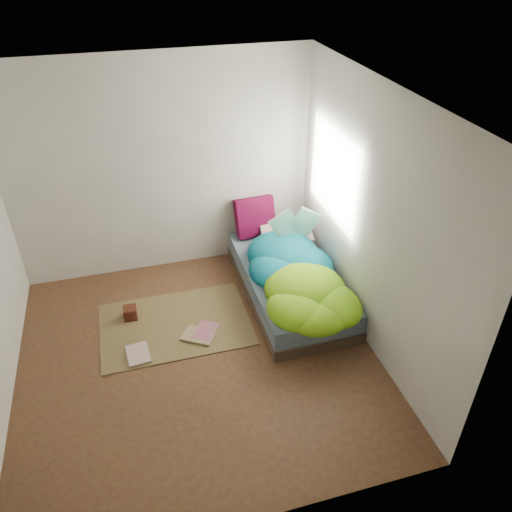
% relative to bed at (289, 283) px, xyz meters
% --- Properties ---
extents(ground, '(3.50, 3.50, 0.00)m').
position_rel_bed_xyz_m(ground, '(-1.22, -0.72, -0.17)').
color(ground, '#49291C').
rests_on(ground, ground).
extents(room_walls, '(3.54, 3.54, 2.62)m').
position_rel_bed_xyz_m(room_walls, '(-1.21, -0.71, 1.46)').
color(room_walls, '#B9B5B0').
rests_on(room_walls, ground).
extents(bed, '(1.00, 2.00, 0.34)m').
position_rel_bed_xyz_m(bed, '(0.00, 0.00, 0.00)').
color(bed, '#352A1D').
rests_on(bed, ground).
extents(duvet, '(0.96, 1.84, 0.34)m').
position_rel_bed_xyz_m(duvet, '(0.00, -0.22, 0.34)').
color(duvet, '#08537D').
rests_on(duvet, bed).
extents(rug, '(1.60, 1.10, 0.01)m').
position_rel_bed_xyz_m(rug, '(-1.37, -0.17, -0.16)').
color(rug, brown).
rests_on(rug, ground).
extents(pillow_floral, '(0.67, 0.46, 0.14)m').
position_rel_bed_xyz_m(pillow_floral, '(0.17, 0.63, 0.24)').
color(pillow_floral, beige).
rests_on(pillow_floral, bed).
extents(pillow_magenta, '(0.50, 0.19, 0.49)m').
position_rel_bed_xyz_m(pillow_magenta, '(-0.16, 0.90, 0.42)').
color(pillow_magenta, '#46041C').
rests_on(pillow_magenta, bed).
extents(open_book, '(0.50, 0.12, 0.30)m').
position_rel_bed_xyz_m(open_book, '(0.17, 0.36, 0.66)').
color(open_book, '#367F29').
rests_on(open_book, duvet).
extents(wooden_box, '(0.15, 0.15, 0.14)m').
position_rel_bed_xyz_m(wooden_box, '(-1.83, 0.06, -0.09)').
color(wooden_box, '#380E0C').
rests_on(wooden_box, rug).
extents(floor_book_a, '(0.25, 0.32, 0.02)m').
position_rel_bed_xyz_m(floor_book_a, '(-1.91, -0.55, -0.14)').
color(floor_book_a, beige).
rests_on(floor_book_a, rug).
extents(floor_book_b, '(0.34, 0.36, 0.03)m').
position_rel_bed_xyz_m(floor_book_b, '(-1.17, -0.33, -0.14)').
color(floor_book_b, '#BE6D87').
rests_on(floor_book_b, rug).
extents(floor_book_c, '(0.41, 0.38, 0.02)m').
position_rel_bed_xyz_m(floor_book_c, '(-1.22, -0.54, -0.14)').
color(floor_book_c, tan).
rests_on(floor_book_c, rug).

